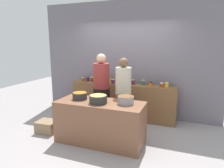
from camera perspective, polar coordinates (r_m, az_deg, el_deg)
ground at (r=4.44m, az=-1.66°, el=-14.28°), size 12.00×12.00×0.00m
storefront_wall at (r=5.38m, az=4.19°, el=6.90°), size 4.80×0.12×3.00m
display_shelf at (r=5.24m, az=2.92°, el=-4.85°), size 2.70×0.36×0.91m
prep_table at (r=4.02m, az=-3.35°, el=-10.71°), size 1.70×0.70×0.82m
preserve_jar_0 at (r=5.54m, az=-8.13°, el=1.36°), size 0.07×0.07×0.11m
preserve_jar_1 at (r=5.50m, az=-6.89°, el=1.29°), size 0.09×0.09×0.10m
preserve_jar_2 at (r=5.48m, az=-5.70°, el=1.38°), size 0.09×0.09×0.12m
preserve_jar_3 at (r=5.35m, az=-4.96°, el=1.29°), size 0.08×0.08×0.15m
preserve_jar_4 at (r=5.25m, az=-3.22°, el=1.11°), size 0.08×0.08×0.14m
preserve_jar_5 at (r=5.34m, az=-1.60°, el=1.18°), size 0.09×0.09×0.12m
preserve_jar_6 at (r=5.24m, az=-0.66°, el=0.92°), size 0.08×0.08×0.11m
preserve_jar_7 at (r=5.13m, az=0.27°, el=0.72°), size 0.09×0.09×0.12m
preserve_jar_8 at (r=5.17m, az=2.95°, el=0.91°), size 0.07×0.07×0.14m
preserve_jar_9 at (r=5.11m, az=4.21°, el=0.69°), size 0.09×0.09×0.12m
preserve_jar_10 at (r=5.07m, az=5.99°, el=0.55°), size 0.08×0.08×0.12m
preserve_jar_11 at (r=5.02m, az=8.83°, el=0.41°), size 0.08×0.08×0.13m
preserve_jar_12 at (r=4.93m, az=10.81°, el=0.00°), size 0.09×0.09×0.10m
preserve_jar_13 at (r=4.90m, az=13.87°, el=-0.22°), size 0.09×0.09×0.10m
preserve_jar_14 at (r=4.90m, az=15.22°, el=-0.20°), size 0.09×0.09×0.12m
cooking_pot_left at (r=4.10m, az=-9.08°, el=-3.32°), size 0.29×0.29×0.14m
cooking_pot_center at (r=3.79m, az=-3.98°, el=-4.29°), size 0.33×0.33×0.15m
cooking_pot_right at (r=3.74m, az=3.88°, el=-4.52°), size 0.30×0.30×0.15m
cook_with_tongs at (r=4.66m, az=-2.96°, el=-2.96°), size 0.38×0.38×1.70m
cook_in_cap at (r=4.30m, az=3.17°, el=-4.53°), size 0.34×0.34×1.64m
bread_crate at (r=4.76m, az=-17.84°, el=-11.35°), size 0.44×0.38×0.25m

